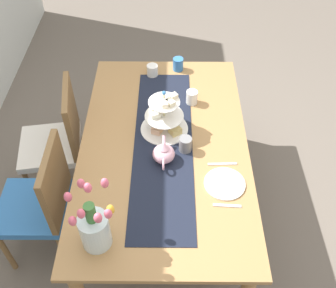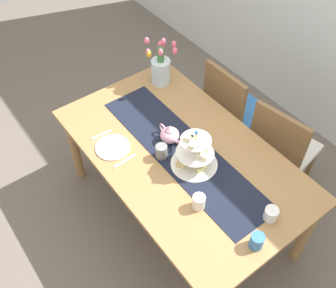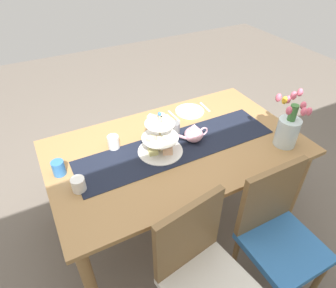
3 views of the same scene
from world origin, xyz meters
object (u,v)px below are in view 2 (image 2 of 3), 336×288
(knife_left, at_px, (125,161))
(mug_grey, at_px, (161,151))
(tiered_cake_stand, at_px, (194,155))
(tulip_vase, at_px, (161,68))
(dinner_plate_left, at_px, (113,147))
(dining_table, at_px, (181,161))
(chair_right, at_px, (281,147))
(cream_jug, at_px, (271,214))
(fork_left, at_px, (102,135))
(teapot, at_px, (170,134))
(mug_white_text, at_px, (199,202))
(chair_left, at_px, (232,108))
(mug_orange, at_px, (257,241))

(knife_left, distance_m, mug_grey, 0.24)
(tiered_cake_stand, xyz_separation_m, tulip_vase, (-0.79, 0.32, 0.04))
(dinner_plate_left, distance_m, knife_left, 0.15)
(tulip_vase, bearing_deg, tiered_cake_stand, -21.99)
(dining_table, relative_size, chair_right, 1.90)
(chair_right, distance_m, cream_jug, 0.82)
(mug_grey, bearing_deg, dining_table, 69.26)
(fork_left, bearing_deg, dining_table, 37.26)
(fork_left, bearing_deg, knife_left, 0.00)
(dining_table, bearing_deg, mug_grey, -110.74)
(teapot, bearing_deg, knife_left, -94.82)
(teapot, bearing_deg, cream_jug, 6.54)
(mug_white_text, bearing_deg, tulip_vase, 154.62)
(chair_right, relative_size, cream_jug, 10.71)
(tulip_vase, bearing_deg, dining_table, -25.60)
(tulip_vase, distance_m, knife_left, 0.84)
(teapot, distance_m, fork_left, 0.47)
(tulip_vase, height_order, mug_white_text, tulip_vase)
(chair_right, bearing_deg, dinner_plate_left, -117.50)
(tiered_cake_stand, bearing_deg, chair_right, 79.96)
(chair_left, xyz_separation_m, knife_left, (0.11, -1.08, 0.22))
(chair_left, distance_m, cream_jug, 1.19)
(tulip_vase, relative_size, mug_grey, 4.34)
(cream_jug, relative_size, mug_grey, 0.89)
(tulip_vase, bearing_deg, chair_right, 24.57)
(chair_left, height_order, chair_right, same)
(dining_table, relative_size, knife_left, 10.18)
(tulip_vase, xyz_separation_m, mug_grey, (0.61, -0.44, -0.08))
(tulip_vase, distance_m, mug_grey, 0.76)
(dinner_plate_left, relative_size, knife_left, 1.35)
(teapot, relative_size, cream_jug, 2.80)
(chair_right, relative_size, tulip_vase, 2.21)
(tulip_vase, bearing_deg, chair_left, 46.96)
(dining_table, bearing_deg, dinner_plate_left, -131.64)
(fork_left, height_order, mug_white_text, mug_white_text)
(dinner_plate_left, bearing_deg, mug_white_text, 13.03)
(tiered_cake_stand, bearing_deg, dinner_plate_left, -141.78)
(tiered_cake_stand, relative_size, tulip_vase, 0.74)
(mug_white_text, relative_size, mug_orange, 1.00)
(mug_white_text, bearing_deg, cream_jug, 42.07)
(chair_right, distance_m, teapot, 0.88)
(tulip_vase, distance_m, cream_jug, 1.38)
(mug_grey, bearing_deg, fork_left, -151.90)
(tulip_vase, xyz_separation_m, cream_jug, (1.36, -0.22, -0.09))
(chair_left, xyz_separation_m, dinner_plate_left, (-0.03, -1.08, 0.23))
(tiered_cake_stand, relative_size, teapot, 1.28)
(chair_right, bearing_deg, mug_orange, -58.64)
(tulip_vase, relative_size, knife_left, 2.43)
(tiered_cake_stand, bearing_deg, fork_left, -149.49)
(chair_right, xyz_separation_m, mug_white_text, (0.13, -0.92, 0.27))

